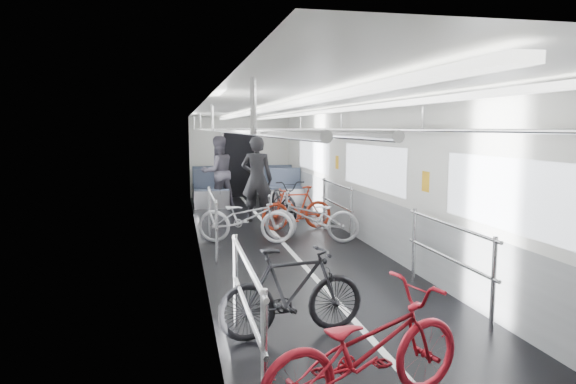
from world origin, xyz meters
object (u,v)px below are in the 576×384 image
bike_aisle (284,200)px  person_seated (218,172)px  bike_left_far (245,218)px  bike_right_far (297,208)px  bike_right_mid (312,217)px  person_standing (257,179)px  bike_left_near (366,349)px  bike_left_mid (292,292)px

bike_aisle → person_seated: (-1.26, 2.36, 0.46)m
bike_left_far → bike_right_far: (1.19, 0.99, -0.01)m
bike_right_mid → person_standing: size_ratio=0.91×
bike_left_near → bike_right_mid: bike_left_near is taller
bike_left_near → bike_left_far: bike_left_near is taller
bike_left_far → bike_left_mid: bearing=-164.7°
bike_left_far → person_seated: 4.32m
bike_left_near → bike_left_mid: bearing=-6.7°
person_standing → bike_right_mid: bearing=125.2°
bike_left_far → bike_right_mid: bike_left_far is taller
bike_right_mid → bike_right_far: bike_right_mid is taller
bike_left_mid → bike_right_mid: size_ratio=0.88×
bike_left_near → bike_right_far: bike_left_near is taller
bike_left_near → person_standing: (0.37, 7.76, 0.49)m
person_standing → bike_left_near: bearing=105.9°
bike_left_mid → bike_right_far: size_ratio=1.02×
bike_right_far → bike_aisle: 0.95m
bike_right_mid → bike_aisle: 2.13m
person_standing → bike_left_mid: bearing=103.2°
bike_right_mid → bike_aisle: (-0.08, 2.13, 0.02)m
bike_aisle → person_standing: 0.76m
bike_right_mid → person_standing: bearing=-143.8°
person_standing → person_seated: (-0.68, 2.26, -0.02)m
bike_right_mid → person_seated: person_seated is taller
bike_left_near → person_standing: bearing=-18.9°
bike_right_far → person_seated: person_seated is taller
bike_left_mid → person_seated: size_ratio=0.81×
bike_left_near → person_seated: bearing=-14.3°
bike_right_far → person_seated: 3.61m
bike_left_mid → person_standing: (0.61, 6.33, 0.49)m
bike_left_far → bike_right_mid: 1.20m
bike_aisle → bike_left_near: bearing=-102.4°
bike_left_near → person_standing: 7.78m
bike_right_mid → person_standing: (-0.66, 2.23, 0.50)m
bike_left_far → bike_aisle: (1.11, 1.93, 0.02)m
bike_left_mid → bike_left_far: size_ratio=0.87×
bike_left_far → bike_right_mid: bearing=-83.1°
bike_left_near → bike_left_far: size_ratio=1.01×
bike_left_mid → person_standing: bearing=-11.4°
bike_left_mid → bike_aisle: 6.34m
bike_aisle → person_seated: size_ratio=0.97×
bike_left_far → person_seated: person_seated is taller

